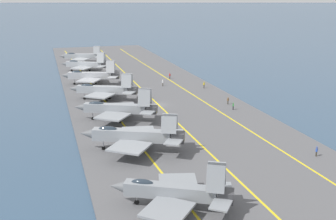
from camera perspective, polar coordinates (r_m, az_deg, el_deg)
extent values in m
plane|color=#334C66|center=(97.70, -1.29, 0.48)|extent=(2000.00, 2000.00, 0.00)
cube|color=#565659|center=(97.65, -1.29, 0.59)|extent=(223.05, 40.56, 0.40)
cube|color=yellow|center=(101.00, 4.82, 1.17)|extent=(200.71, 4.38, 0.01)
cube|color=yellow|center=(97.60, -1.29, 0.71)|extent=(200.75, 0.36, 0.01)
cube|color=yellow|center=(95.39, -7.77, 0.21)|extent=(200.57, 9.12, 0.01)
cube|color=gray|center=(51.49, 0.28, -10.93)|extent=(6.70, 10.74, 1.67)
cone|color=#5B5E60|center=(52.98, -6.80, -10.24)|extent=(2.39, 2.62, 1.58)
cube|color=#38383A|center=(50.80, 7.86, -11.48)|extent=(2.54, 2.51, 1.42)
ellipsoid|color=#232D38|center=(51.83, -3.50, -9.80)|extent=(2.08, 2.85, 0.92)
cube|color=gray|center=(48.63, -0.07, -13.36)|extent=(7.24, 7.20, 0.28)
cube|color=gray|center=(54.77, 1.37, -9.84)|extent=(6.36, 6.00, 0.28)
cube|color=gray|center=(49.00, 6.47, -9.31)|extent=(1.85, 2.34, 3.18)
cube|color=gray|center=(50.59, 6.64, -8.48)|extent=(1.85, 2.34, 3.18)
cube|color=gray|center=(48.84, 7.15, -12.64)|extent=(3.52, 3.40, 0.20)
cube|color=gray|center=(52.81, 7.51, -10.35)|extent=(3.31, 2.88, 0.20)
cylinder|color=#B2B2B7|center=(53.05, -4.27, -11.99)|extent=(0.16, 0.16, 1.40)
cylinder|color=black|center=(53.24, -4.26, -12.37)|extent=(0.47, 0.63, 0.60)
cylinder|color=#B2B2B7|center=(51.01, 1.31, -13.15)|extent=(0.16, 0.16, 1.40)
cylinder|color=black|center=(51.21, 1.31, -13.55)|extent=(0.47, 0.63, 0.60)
cylinder|color=#B2B2B7|center=(53.04, 1.75, -11.96)|extent=(0.16, 0.16, 1.40)
cylinder|color=black|center=(53.22, 1.75, -12.34)|extent=(0.47, 0.63, 0.60)
cube|color=gray|center=(68.91, -4.97, -3.44)|extent=(6.81, 12.53, 1.88)
cone|color=#5B5E60|center=(70.76, -10.90, -3.15)|extent=(2.60, 2.94, 1.79)
cube|color=#38383A|center=(67.82, 1.38, -3.70)|extent=(2.81, 2.77, 1.60)
ellipsoid|color=#232D38|center=(69.50, -8.14, -2.59)|extent=(2.19, 3.28, 1.03)
cube|color=gray|center=(65.67, -5.22, -5.00)|extent=(7.68, 7.71, 0.28)
cube|color=gray|center=(72.41, -4.04, -2.97)|extent=(6.26, 6.36, 0.28)
cube|color=gray|center=(66.28, 0.11, -2.04)|extent=(1.75, 2.57, 2.73)
cube|color=gray|center=(68.15, 0.31, -1.54)|extent=(1.75, 2.57, 2.73)
cube|color=gray|center=(65.68, 0.73, -4.36)|extent=(3.67, 3.57, 0.20)
cube|color=gray|center=(70.07, 1.13, -3.05)|extent=(3.28, 3.01, 0.20)
cylinder|color=#B2B2B7|center=(70.63, -8.74, -4.68)|extent=(0.16, 0.16, 1.83)
cylinder|color=black|center=(70.84, -8.72, -5.14)|extent=(0.44, 0.64, 0.60)
cylinder|color=#B2B2B7|center=(68.09, -4.08, -5.32)|extent=(0.16, 0.16, 1.83)
cylinder|color=black|center=(68.31, -4.07, -5.80)|extent=(0.44, 0.64, 0.60)
cylinder|color=#B2B2B7|center=(70.51, -3.68, -4.56)|extent=(0.16, 0.16, 1.83)
cylinder|color=black|center=(70.72, -3.67, -5.02)|extent=(0.44, 0.64, 0.60)
cube|color=gray|center=(85.57, -7.19, 0.23)|extent=(6.73, 12.31, 1.75)
cone|color=#5B5E60|center=(87.67, -11.87, 0.39)|extent=(2.49, 2.87, 1.67)
cube|color=#38383A|center=(84.04, -2.21, 0.06)|extent=(2.68, 2.70, 1.49)
ellipsoid|color=#232D38|center=(86.38, -9.69, 0.85)|extent=(2.13, 3.21, 0.96)
cube|color=gray|center=(82.28, -7.50, -0.83)|extent=(7.65, 7.66, 0.28)
cube|color=gray|center=(88.97, -6.35, 0.48)|extent=(6.28, 6.33, 0.28)
cube|color=gray|center=(82.73, -3.27, 1.63)|extent=(1.90, 2.61, 3.34)
cube|color=gray|center=(84.49, -3.04, 1.94)|extent=(1.90, 2.61, 3.34)
cube|color=gray|center=(81.96, -2.82, -0.36)|extent=(3.66, 3.55, 0.20)
cube|color=gray|center=(86.28, -2.30, 0.48)|extent=(3.29, 3.00, 0.20)
cylinder|color=#B2B2B7|center=(87.32, -10.15, -0.77)|extent=(0.16, 0.16, 1.74)
cylinder|color=black|center=(87.48, -10.14, -1.13)|extent=(0.44, 0.64, 0.60)
cylinder|color=#B2B2B7|center=(84.60, -6.51, -1.16)|extent=(0.16, 0.16, 1.74)
cylinder|color=black|center=(84.77, -6.50, -1.53)|extent=(0.44, 0.64, 0.60)
cylinder|color=#B2B2B7|center=(86.89, -6.13, -0.69)|extent=(0.16, 0.16, 1.74)
cylinder|color=black|center=(87.05, -6.12, -1.05)|extent=(0.44, 0.64, 0.60)
cube|color=#93999E|center=(102.31, -8.85, 2.75)|extent=(6.87, 12.14, 1.74)
cone|color=#5B5E60|center=(104.68, -12.68, 2.85)|extent=(2.50, 2.85, 1.65)
cube|color=#38383A|center=(100.38, -4.76, 2.63)|extent=(2.67, 2.69, 1.48)
ellipsoid|color=#232D38|center=(103.32, -10.90, 3.25)|extent=(2.15, 3.18, 0.95)
cube|color=#93999E|center=(99.08, -9.18, 1.97)|extent=(7.49, 7.52, 0.28)
cube|color=#93999E|center=(105.56, -8.06, 2.87)|extent=(6.17, 6.33, 0.28)
cube|color=#93999E|center=(99.30, -5.67, 3.92)|extent=(1.88, 2.56, 3.13)
cube|color=#93999E|center=(101.03, -5.43, 4.13)|extent=(1.88, 2.56, 3.13)
cube|color=#93999E|center=(98.35, -5.34, 2.34)|extent=(3.66, 3.55, 0.20)
cube|color=#93999E|center=(102.65, -4.75, 2.93)|extent=(3.32, 3.02, 0.20)
cylinder|color=#B2B2B7|center=(104.17, -11.27, 1.87)|extent=(0.16, 0.16, 1.77)
cylinder|color=black|center=(104.31, -11.25, 1.56)|extent=(0.45, 0.64, 0.60)
cylinder|color=#B2B2B7|center=(101.22, -8.32, 1.61)|extent=(0.16, 0.16, 1.77)
cylinder|color=black|center=(101.37, -8.30, 1.29)|extent=(0.45, 0.64, 0.60)
cylinder|color=#B2B2B7|center=(103.48, -7.94, 1.94)|extent=(0.16, 0.16, 1.77)
cylinder|color=black|center=(103.62, -7.92, 1.62)|extent=(0.45, 0.64, 0.60)
cube|color=#A8AAAF|center=(120.25, -10.52, 4.62)|extent=(5.33, 12.14, 1.86)
cone|color=#5B5E60|center=(121.79, -13.79, 4.57)|extent=(2.36, 2.71, 1.76)
cube|color=#38383A|center=(119.09, -7.10, 4.66)|extent=(2.62, 2.51, 1.58)
ellipsoid|color=#232D38|center=(120.85, -12.26, 5.00)|extent=(1.84, 3.12, 1.02)
cube|color=#A8AAAF|center=(116.85, -10.63, 3.99)|extent=(7.25, 7.23, 0.28)
cube|color=#A8AAAF|center=(123.74, -10.01, 4.67)|extent=(5.58, 5.52, 0.28)
cube|color=#A8AAAF|center=(117.85, -7.84, 5.80)|extent=(1.63, 2.49, 3.29)
cube|color=#A8AAAF|center=(119.75, -7.71, 5.96)|extent=(1.63, 2.49, 3.29)
cube|color=#A8AAAF|center=(116.89, -7.49, 4.43)|extent=(3.54, 3.32, 0.20)
cube|color=#A8AAAF|center=(121.42, -7.19, 4.87)|extent=(3.06, 2.62, 0.20)
cylinder|color=#B2B2B7|center=(121.54, -12.57, 3.76)|extent=(0.16, 0.16, 1.72)
cylinder|color=black|center=(121.65, -12.55, 3.50)|extent=(0.39, 0.64, 0.60)
cylinder|color=#B2B2B7|center=(119.13, -10.01, 3.66)|extent=(0.16, 0.16, 1.72)
cylinder|color=black|center=(119.24, -10.00, 3.40)|extent=(0.39, 0.64, 0.60)
cylinder|color=#B2B2B7|center=(121.62, -9.80, 3.92)|extent=(0.16, 0.16, 1.72)
cylinder|color=black|center=(121.74, -9.78, 3.66)|extent=(0.39, 0.64, 0.60)
cube|color=#9EA3A8|center=(140.41, -11.26, 6.08)|extent=(7.10, 11.58, 1.70)
cone|color=#5B5E60|center=(143.19, -13.90, 6.10)|extent=(2.49, 2.79, 1.62)
cube|color=#38383A|center=(137.89, -8.46, 6.04)|extent=(2.65, 2.65, 1.45)
ellipsoid|color=#232D38|center=(141.70, -12.68, 6.42)|extent=(2.19, 3.06, 0.94)
cube|color=#9EA3A8|center=(137.38, -11.59, 5.62)|extent=(7.09, 7.13, 0.28)
cube|color=#9EA3A8|center=(143.34, -10.62, 6.08)|extent=(5.89, 6.23, 0.28)
cube|color=#9EA3A8|center=(137.10, -9.15, 7.00)|extent=(1.93, 2.49, 3.20)
cube|color=#9EA3A8|center=(138.76, -8.90, 7.12)|extent=(1.93, 2.49, 3.20)
cube|color=#9EA3A8|center=(135.96, -8.97, 5.88)|extent=(3.62, 3.53, 0.20)
cube|color=#9EA3A8|center=(140.14, -8.35, 6.20)|extent=(3.36, 3.03, 0.20)
cylinder|color=#B2B2B7|center=(142.43, -12.92, 5.44)|extent=(0.16, 0.16, 1.59)
cylinder|color=black|center=(142.52, -12.91, 5.25)|extent=(0.47, 0.63, 0.60)
cylinder|color=#B2B2B7|center=(139.15, -10.94, 5.32)|extent=(0.16, 0.16, 1.59)
cylinder|color=black|center=(139.24, -10.93, 5.12)|extent=(0.47, 0.63, 0.60)
cylinder|color=#B2B2B7|center=(141.33, -10.58, 5.50)|extent=(0.16, 0.16, 1.59)
cylinder|color=black|center=(141.42, -10.57, 5.30)|extent=(0.47, 0.63, 0.60)
cube|color=#9EA3A8|center=(156.83, -11.67, 7.16)|extent=(4.79, 11.89, 1.69)
cone|color=#5B5E60|center=(158.23, -14.15, 7.08)|extent=(2.14, 2.59, 1.61)
cube|color=#38383A|center=(155.70, -9.10, 7.22)|extent=(2.39, 2.37, 1.44)
ellipsoid|color=#232D38|center=(157.41, -12.99, 7.41)|extent=(1.66, 3.03, 0.93)
cube|color=#9EA3A8|center=(153.29, -11.75, 6.75)|extent=(7.40, 7.22, 0.28)
cube|color=#9EA3A8|center=(160.39, -11.29, 7.17)|extent=(5.73, 5.27, 0.28)
cube|color=#9EA3A8|center=(154.71, -9.65, 7.98)|extent=(1.43, 2.39, 2.71)
cube|color=#9EA3A8|center=(156.45, -9.56, 8.07)|extent=(1.43, 2.39, 2.71)
cube|color=#9EA3A8|center=(153.57, -9.39, 7.10)|extent=(3.49, 3.23, 0.20)
cube|color=#9EA3A8|center=(157.97, -9.16, 7.34)|extent=(3.00, 2.50, 0.20)
cylinder|color=#B2B2B7|center=(157.96, -13.22, 6.47)|extent=(0.16, 0.16, 1.89)
cylinder|color=black|center=(158.06, -13.20, 6.24)|extent=(0.37, 0.64, 0.60)
cylinder|color=#B2B2B7|center=(155.73, -11.28, 6.45)|extent=(0.16, 0.16, 1.89)
cylinder|color=black|center=(155.84, -11.26, 6.22)|extent=(0.37, 0.64, 0.60)
cylinder|color=#B2B2B7|center=(158.04, -11.13, 6.59)|extent=(0.16, 0.16, 1.89)
cylinder|color=black|center=(158.14, -11.12, 6.36)|extent=(0.37, 0.64, 0.60)
cylinder|color=#383328|center=(117.07, -0.71, 3.49)|extent=(0.24, 0.24, 0.92)
cube|color=white|center=(116.91, -0.71, 3.86)|extent=(0.44, 0.46, 0.60)
sphere|color=beige|center=(116.82, -0.71, 4.06)|extent=(0.22, 0.22, 0.22)
sphere|color=white|center=(116.81, -0.71, 4.09)|extent=(0.24, 0.24, 0.24)
cylinder|color=#232328|center=(126.79, 0.25, 4.44)|extent=(0.24, 0.24, 0.88)
cube|color=red|center=(126.65, 0.25, 4.76)|extent=(0.43, 0.35, 0.58)
sphere|color=tan|center=(126.57, 0.25, 4.95)|extent=(0.22, 0.22, 0.22)
sphere|color=red|center=(126.56, 0.25, 4.98)|extent=(0.24, 0.24, 0.24)
cylinder|color=#383328|center=(114.79, 4.89, 3.18)|extent=(0.24, 0.24, 0.91)
cube|color=yellow|center=(114.63, 4.90, 3.54)|extent=(0.30, 0.40, 0.56)
sphere|color=#9E7051|center=(114.55, 4.91, 3.74)|extent=(0.22, 0.22, 0.22)
sphere|color=yellow|center=(114.54, 4.91, 3.77)|extent=(0.24, 0.24, 0.24)
cylinder|color=#232328|center=(94.48, 8.81, 0.27)|extent=(0.24, 0.24, 0.83)
cube|color=green|center=(94.30, 8.83, 0.67)|extent=(0.46, 0.41, 0.54)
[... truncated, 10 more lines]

